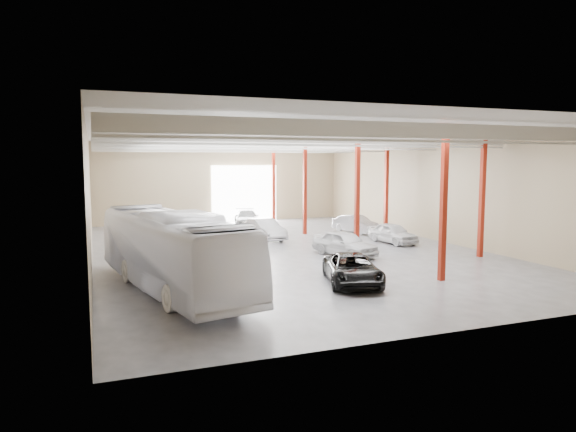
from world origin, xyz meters
TOP-DOWN VIEW (x-y plane):
  - depot_shell at (0.13, 0.48)m, footprint 22.12×32.12m
  - coach_bus at (-7.83, -7.30)m, footprint 5.15×12.25m
  - black_sedan at (-0.29, -9.15)m, footprint 3.50×5.15m
  - car_row_a at (2.50, -3.00)m, footprint 2.87×4.53m
  - car_row_b at (0.15, 4.50)m, footprint 2.04×4.50m
  - car_row_c at (1.09, 12.00)m, footprint 2.82×4.97m
  - car_right_near at (7.66, 5.20)m, footprint 2.37×4.25m
  - car_right_far at (7.58, 0.00)m, footprint 1.95×4.02m

SIDE VIEW (x-z plane):
  - black_sedan at x=-0.29m, z-range 0.00..1.31m
  - car_right_far at x=7.58m, z-range 0.00..1.32m
  - car_right_near at x=7.66m, z-range 0.00..1.33m
  - car_row_c at x=1.09m, z-range 0.00..1.36m
  - car_row_b at x=0.15m, z-range 0.00..1.43m
  - car_row_a at x=2.50m, z-range 0.00..1.44m
  - coach_bus at x=-7.83m, z-range 0.00..3.32m
  - depot_shell at x=0.13m, z-range 1.44..8.51m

